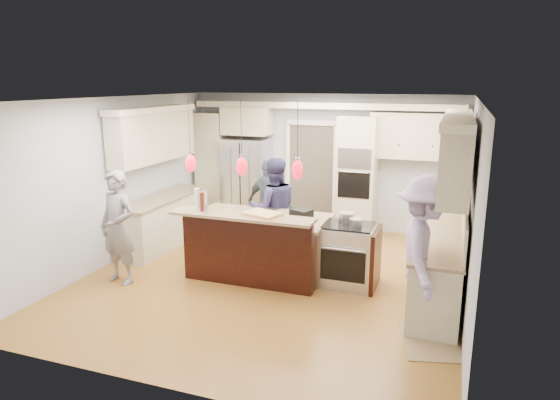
% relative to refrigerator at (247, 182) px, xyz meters
% --- Properties ---
extents(ground_plane, '(6.00, 6.00, 0.00)m').
position_rel_refrigerator_xyz_m(ground_plane, '(1.55, -2.64, -0.90)').
color(ground_plane, '#A7722D').
rests_on(ground_plane, ground).
extents(room_shell, '(5.54, 6.04, 2.72)m').
position_rel_refrigerator_xyz_m(room_shell, '(1.55, -2.64, 0.92)').
color(room_shell, '#B2BCC6').
rests_on(room_shell, ground).
extents(refrigerator, '(0.90, 0.70, 1.80)m').
position_rel_refrigerator_xyz_m(refrigerator, '(0.00, 0.00, 0.00)').
color(refrigerator, '#B7B7BC').
rests_on(refrigerator, ground).
extents(oven_column, '(0.72, 0.69, 2.30)m').
position_rel_refrigerator_xyz_m(oven_column, '(2.30, 0.03, 0.25)').
color(oven_column, beige).
rests_on(oven_column, ground).
extents(back_upper_cabinets, '(5.30, 0.61, 2.54)m').
position_rel_refrigerator_xyz_m(back_upper_cabinets, '(0.80, 0.12, 0.77)').
color(back_upper_cabinets, beige).
rests_on(back_upper_cabinets, ground).
extents(right_counter_run, '(0.64, 3.10, 2.51)m').
position_rel_refrigerator_xyz_m(right_counter_run, '(3.99, -2.34, 0.16)').
color(right_counter_run, beige).
rests_on(right_counter_run, ground).
extents(left_cabinets, '(0.64, 2.30, 2.51)m').
position_rel_refrigerator_xyz_m(left_cabinets, '(-0.89, -1.84, 0.16)').
color(left_cabinets, beige).
rests_on(left_cabinets, ground).
extents(kitchen_island, '(2.10, 1.46, 1.12)m').
position_rel_refrigerator_xyz_m(kitchen_island, '(1.30, -2.57, -0.41)').
color(kitchen_island, black).
rests_on(kitchen_island, ground).
extents(island_range, '(0.82, 0.71, 0.92)m').
position_rel_refrigerator_xyz_m(island_range, '(2.71, -2.49, -0.44)').
color(island_range, '#B7B7BC').
rests_on(island_range, ground).
extents(pendant_lights, '(1.75, 0.15, 1.03)m').
position_rel_refrigerator_xyz_m(pendant_lights, '(1.30, -3.15, 0.90)').
color(pendant_lights, black).
rests_on(pendant_lights, ground).
extents(person_bar_end, '(0.68, 0.51, 1.70)m').
position_rel_refrigerator_xyz_m(person_bar_end, '(-0.53, -3.54, -0.05)').
color(person_bar_end, slate).
rests_on(person_bar_end, ground).
extents(person_far_left, '(1.05, 0.97, 1.73)m').
position_rel_refrigerator_xyz_m(person_far_left, '(1.26, -1.79, -0.04)').
color(person_far_left, navy).
rests_on(person_far_left, ground).
extents(person_far_right, '(1.05, 0.70, 1.66)m').
position_rel_refrigerator_xyz_m(person_far_right, '(1.05, -1.42, -0.07)').
color(person_far_right, '#485965').
rests_on(person_far_right, ground).
extents(person_range_side, '(0.82, 1.28, 1.89)m').
position_rel_refrigerator_xyz_m(person_range_side, '(3.80, -3.45, 0.04)').
color(person_range_side, '#AA95C9').
rests_on(person_range_side, ground).
extents(floor_rug, '(0.80, 1.01, 0.01)m').
position_rel_refrigerator_xyz_m(floor_rug, '(3.95, -3.84, -0.89)').
color(floor_rug, '#9B8355').
rests_on(floor_rug, ground).
extents(water_bottle, '(0.09, 0.09, 0.32)m').
position_rel_refrigerator_xyz_m(water_bottle, '(0.57, -3.13, 0.38)').
color(water_bottle, silver).
rests_on(water_bottle, kitchen_island).
extents(beer_bottle_a, '(0.06, 0.06, 0.23)m').
position_rel_refrigerator_xyz_m(beer_bottle_a, '(0.62, -3.08, 0.33)').
color(beer_bottle_a, '#481A0C').
rests_on(beer_bottle_a, kitchen_island).
extents(beer_bottle_b, '(0.07, 0.07, 0.21)m').
position_rel_refrigerator_xyz_m(beer_bottle_b, '(0.70, -3.21, 0.32)').
color(beer_bottle_b, '#481A0C').
rests_on(beer_bottle_b, kitchen_island).
extents(beer_bottle_c, '(0.08, 0.08, 0.27)m').
position_rel_refrigerator_xyz_m(beer_bottle_c, '(0.67, -3.17, 0.35)').
color(beer_bottle_c, '#481A0C').
rests_on(beer_bottle_c, kitchen_island).
extents(drink_can, '(0.07, 0.07, 0.12)m').
position_rel_refrigerator_xyz_m(drink_can, '(0.80, -3.28, 0.28)').
color(drink_can, '#B7B7BC').
rests_on(drink_can, kitchen_island).
extents(cutting_board, '(0.58, 0.49, 0.04)m').
position_rel_refrigerator_xyz_m(cutting_board, '(1.58, -3.11, 0.24)').
color(cutting_board, tan).
rests_on(cutting_board, kitchen_island).
extents(pot_large, '(0.23, 0.23, 0.13)m').
position_rel_refrigerator_xyz_m(pot_large, '(2.61, -2.33, 0.09)').
color(pot_large, '#B7B7BC').
rests_on(pot_large, island_range).
extents(pot_small, '(0.19, 0.19, 0.10)m').
position_rel_refrigerator_xyz_m(pot_small, '(2.77, -2.48, 0.07)').
color(pot_small, '#B7B7BC').
rests_on(pot_small, island_range).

